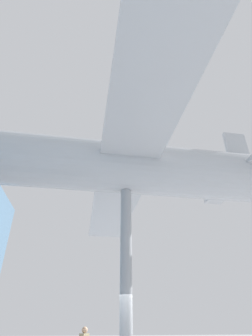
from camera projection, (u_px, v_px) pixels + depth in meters
support_pylon_central at (126, 274)px, 9.03m from camera, size 0.42×0.42×6.31m
suspended_airplane at (119, 167)px, 11.16m from camera, size 20.31×14.23×3.60m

